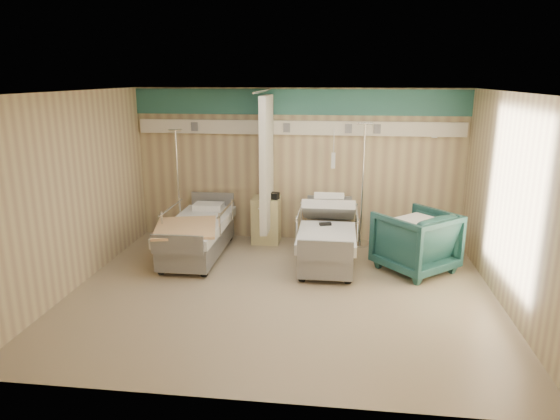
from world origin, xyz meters
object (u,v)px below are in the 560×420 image
object	(u,v)px
bed_right	(327,244)
bedside_cabinet	(266,220)
iv_stand_right	(361,221)
visitor_armchair	(415,241)
iv_stand_left	(180,216)
bed_left	(198,239)

from	to	relation	value
bed_right	bedside_cabinet	world-z (taller)	bedside_cabinet
bed_right	iv_stand_right	size ratio (longest dim) A/B	0.97
bedside_cabinet	visitor_armchair	xyz separation A→B (m)	(2.54, -1.11, 0.06)
bedside_cabinet	iv_stand_right	world-z (taller)	iv_stand_right
bedside_cabinet	iv_stand_left	world-z (taller)	iv_stand_left
visitor_armchair	bed_left	bearing A→B (deg)	-44.05
bedside_cabinet	visitor_armchair	bearing A→B (deg)	-23.61
bed_left	bedside_cabinet	xyz separation A→B (m)	(1.05, 0.90, 0.11)
bed_right	iv_stand_left	size ratio (longest dim) A/B	1.05
bed_left	iv_stand_right	world-z (taller)	iv_stand_right
bed_right	bed_left	bearing A→B (deg)	180.00
visitor_armchair	iv_stand_right	distance (m)	1.42
visitor_armchair	bedside_cabinet	bearing A→B (deg)	-64.31
bed_left	visitor_armchair	distance (m)	3.60
bed_right	bed_left	world-z (taller)	same
bed_right	iv_stand_right	xyz separation A→B (m)	(0.58, 0.96, 0.14)
bedside_cabinet	bed_right	bearing A→B (deg)	-38.05
iv_stand_left	bed_left	bearing A→B (deg)	-57.13
bed_left	iv_stand_right	size ratio (longest dim) A/B	0.97
bedside_cabinet	visitor_armchair	world-z (taller)	visitor_armchair
bedside_cabinet	bed_left	bearing A→B (deg)	-139.40
visitor_armchair	iv_stand_left	world-z (taller)	iv_stand_left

